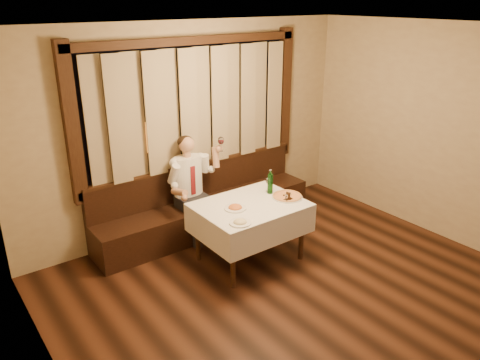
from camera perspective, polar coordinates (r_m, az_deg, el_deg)
room at (r=4.80m, az=6.60°, el=2.27°), size 5.01×6.01×2.81m
banquette at (r=6.54m, az=-4.30°, el=-3.49°), size 3.20×0.61×0.94m
dining_table at (r=5.63m, az=1.21°, el=-3.91°), size 1.27×0.97×0.76m
pizza at (r=5.79m, az=5.76°, el=-1.97°), size 0.38×0.38×0.04m
pasta_red at (r=5.45m, az=-0.59°, el=-3.18°), size 0.26×0.26×0.09m
pasta_cream at (r=5.11m, az=0.01°, el=-4.98°), size 0.24×0.24×0.08m
green_bottle at (r=5.85m, az=3.70°, el=-0.39°), size 0.07×0.07×0.32m
table_wine_glass at (r=5.88m, az=3.51°, el=-0.15°), size 0.08×0.08×0.20m
cruet_caddy at (r=5.67m, az=5.87°, el=-2.22°), size 0.12×0.07×0.12m
seated_man at (r=6.15m, az=-5.94°, el=-0.08°), size 0.77×0.57×1.40m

